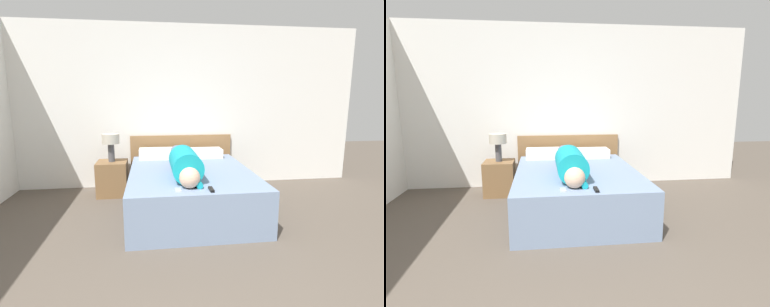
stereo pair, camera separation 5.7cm
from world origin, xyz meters
The scene contains 10 objects.
wall_back centered at (0.00, 3.88, 1.30)m, with size 6.19×0.06×2.60m.
bed centered at (0.11, 2.66, 0.27)m, with size 1.54×2.01×0.53m.
headboard centered at (0.11, 3.81, 0.42)m, with size 1.66×0.04×0.84m.
nightstand centered at (-0.98, 3.43, 0.26)m, with size 0.44×0.44×0.51m.
table_lamp centered at (-0.98, 3.43, 0.82)m, with size 0.25×0.25×0.42m.
person_lying centered at (0.00, 2.46, 0.68)m, with size 0.34×1.60×0.34m.
pillow_near_headboard centered at (-0.28, 3.47, 0.61)m, with size 0.59×0.31×0.15m.
pillow_second centered at (0.42, 3.47, 0.60)m, with size 0.56×0.31×0.14m.
tv_remote centered at (0.21, 1.79, 0.55)m, with size 0.04×0.15×0.02m.
cell_phone centered at (-0.13, 1.84, 0.54)m, with size 0.06×0.13×0.01m.
Camera 2 is at (-0.33, -1.08, 1.48)m, focal length 28.00 mm.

